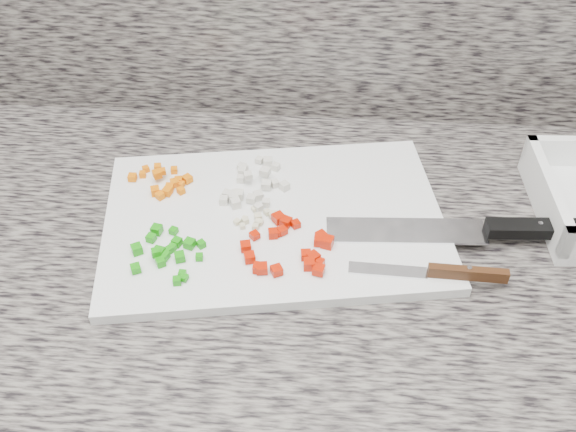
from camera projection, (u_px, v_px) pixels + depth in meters
name	position (u px, v px, depth m)	size (l,w,h in m)	color
cabinet	(256.00, 424.00, 1.16)	(3.92, 0.62, 0.86)	silver
countertop	(244.00, 250.00, 0.85)	(3.96, 0.64, 0.04)	slate
cutting_board	(274.00, 220.00, 0.85)	(0.45, 0.30, 0.01)	white
carrot_pile	(164.00, 181.00, 0.89)	(0.09, 0.07, 0.02)	orange
onion_pile	(251.00, 186.00, 0.88)	(0.09, 0.12, 0.02)	beige
green_pepper_pile	(167.00, 251.00, 0.79)	(0.09, 0.10, 0.02)	#178F0D
red_pepper_pile	(291.00, 246.00, 0.80)	(0.12, 0.11, 0.01)	#B71702
garlic_pile	(255.00, 219.00, 0.84)	(0.06, 0.04, 0.01)	beige
chef_knife	(493.00, 229.00, 0.82)	(0.34, 0.06, 0.02)	silver
paring_knife	(447.00, 273.00, 0.77)	(0.19, 0.02, 0.02)	silver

